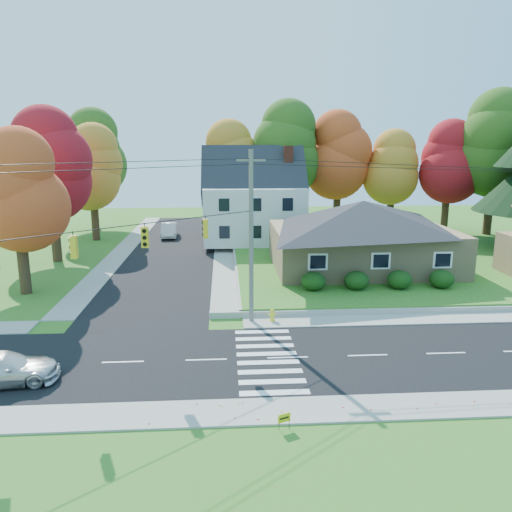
{
  "coord_description": "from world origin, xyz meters",
  "views": [
    {
      "loc": [
        -3.04,
        -22.67,
        10.29
      ],
      "look_at": [
        -1.04,
        8.0,
        3.36
      ],
      "focal_mm": 35.0,
      "sensor_mm": 36.0,
      "label": 1
    }
  ],
  "objects": [
    {
      "name": "tree_lot_4",
      "position": [
        22.0,
        32.0,
        8.31
      ],
      "size": [
        6.72,
        6.72,
        12.51
      ],
      "color": "#3F2A19",
      "rests_on": "lawn"
    },
    {
      "name": "ranch_house",
      "position": [
        8.0,
        16.0,
        3.27
      ],
      "size": [
        14.6,
        10.6,
        5.4
      ],
      "color": "tan",
      "rests_on": "lawn"
    },
    {
      "name": "tree_lot_0",
      "position": [
        -2.0,
        34.0,
        8.31
      ],
      "size": [
        6.72,
        6.72,
        12.51
      ],
      "color": "#3F2A19",
      "rests_on": "lawn"
    },
    {
      "name": "road_cross",
      "position": [
        -8.0,
        26.0,
        0.01
      ],
      "size": [
        8.0,
        44.0,
        0.02
      ],
      "primitive_type": "cube",
      "color": "black",
      "rests_on": "ground"
    },
    {
      "name": "road_main",
      "position": [
        0.0,
        0.0,
        0.01
      ],
      "size": [
        90.0,
        8.0,
        0.02
      ],
      "primitive_type": "cube",
      "color": "black",
      "rests_on": "ground"
    },
    {
      "name": "fire_hydrant",
      "position": [
        -0.27,
        5.11,
        0.39
      ],
      "size": [
        0.46,
        0.36,
        0.81
      ],
      "color": "yellow",
      "rests_on": "ground"
    },
    {
      "name": "tree_lot_3",
      "position": [
        16.0,
        33.0,
        7.65
      ],
      "size": [
        6.16,
        6.16,
        11.47
      ],
      "color": "#3F2A19",
      "rests_on": "lawn"
    },
    {
      "name": "tree_west_1",
      "position": [
        -18.0,
        22.0,
        8.46
      ],
      "size": [
        7.28,
        7.28,
        13.56
      ],
      "color": "#3F2A19",
      "rests_on": "ground"
    },
    {
      "name": "colonial_house",
      "position": [
        0.04,
        28.0,
        4.58
      ],
      "size": [
        10.4,
        8.4,
        9.6
      ],
      "color": "silver",
      "rests_on": "lawn"
    },
    {
      "name": "tree_lot_1",
      "position": [
        4.0,
        33.0,
        9.61
      ],
      "size": [
        7.84,
        7.84,
        14.6
      ],
      "color": "#3F2A19",
      "rests_on": "lawn"
    },
    {
      "name": "tree_west_3",
      "position": [
        -19.0,
        40.0,
        9.11
      ],
      "size": [
        7.84,
        7.84,
        14.6
      ],
      "color": "#3F2A19",
      "rests_on": "ground"
    },
    {
      "name": "ground",
      "position": [
        0.0,
        0.0,
        0.0
      ],
      "size": [
        120.0,
        120.0,
        0.0
      ],
      "primitive_type": "plane",
      "color": "#3D7923"
    },
    {
      "name": "tree_lot_2",
      "position": [
        10.0,
        34.0,
        8.96
      ],
      "size": [
        7.28,
        7.28,
        13.56
      ],
      "color": "#3F2A19",
      "rests_on": "lawn"
    },
    {
      "name": "silver_sedan",
      "position": [
        -12.82,
        -1.9,
        0.72
      ],
      "size": [
        5.02,
        2.62,
        1.39
      ],
      "primitive_type": "imported",
      "rotation": [
        0.0,
        0.0,
        1.72
      ],
      "color": "silver",
      "rests_on": "road_main"
    },
    {
      "name": "hedge_row",
      "position": [
        7.5,
        9.8,
        1.14
      ],
      "size": [
        10.7,
        1.7,
        1.27
      ],
      "color": "#163A10",
      "rests_on": "lawn"
    },
    {
      "name": "traffic_infrastructure",
      "position": [
        -0.15,
        1.35,
        5.15
      ],
      "size": [
        38.1,
        10.66,
        10.0
      ],
      "color": "#666059",
      "rests_on": "ground"
    },
    {
      "name": "tree_west_0",
      "position": [
        -17.0,
        12.0,
        7.15
      ],
      "size": [
        6.16,
        6.16,
        11.47
      ],
      "color": "#3F2A19",
      "rests_on": "ground"
    },
    {
      "name": "tree_west_2",
      "position": [
        -17.0,
        32.0,
        7.81
      ],
      "size": [
        6.72,
        6.72,
        12.51
      ],
      "color": "#3F2A19",
      "rests_on": "ground"
    },
    {
      "name": "tree_lot_5",
      "position": [
        26.0,
        30.0,
        10.27
      ],
      "size": [
        8.4,
        8.4,
        15.64
      ],
      "color": "#3F2A19",
      "rests_on": "lawn"
    },
    {
      "name": "white_car",
      "position": [
        -9.21,
        33.11,
        0.8
      ],
      "size": [
        1.9,
        4.82,
        1.56
      ],
      "primitive_type": "imported",
      "rotation": [
        0.0,
        0.0,
        0.05
      ],
      "color": "silver",
      "rests_on": "road_cross"
    },
    {
      "name": "sidewalk_south",
      "position": [
        0.0,
        -5.0,
        0.04
      ],
      "size": [
        90.0,
        2.0,
        0.08
      ],
      "primitive_type": "cube",
      "color": "#9C9A90",
      "rests_on": "ground"
    },
    {
      "name": "yard_sign",
      "position": [
        -0.93,
        -6.24,
        0.45
      ],
      "size": [
        0.48,
        0.23,
        0.64
      ],
      "color": "black",
      "rests_on": "ground"
    },
    {
      "name": "lawn",
      "position": [
        13.0,
        21.0,
        0.25
      ],
      "size": [
        30.0,
        30.0,
        0.5
      ],
      "primitive_type": "cube",
      "color": "#3D7923",
      "rests_on": "ground"
    },
    {
      "name": "sidewalk_north",
      "position": [
        0.0,
        5.0,
        0.04
      ],
      "size": [
        90.0,
        2.0,
        0.08
      ],
      "primitive_type": "cube",
      "color": "#9C9A90",
      "rests_on": "ground"
    }
  ]
}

